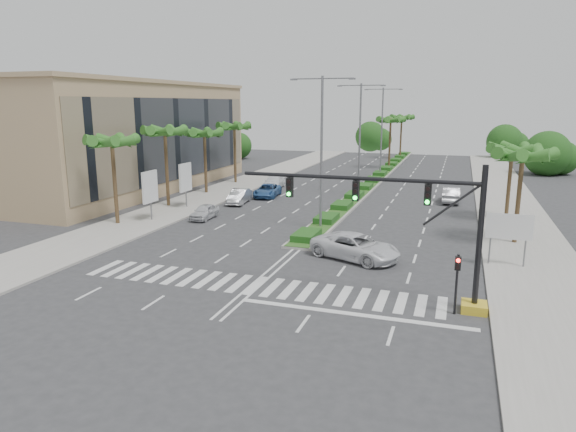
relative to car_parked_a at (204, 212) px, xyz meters
name	(u,v)px	position (x,y,z in m)	size (l,w,h in m)	color
ground	(256,286)	(10.61, -14.29, -0.64)	(160.00, 160.00, 0.00)	#333335
footpath_right	(517,225)	(25.81, 5.71, -0.57)	(6.00, 120.00, 0.15)	gray
footpath_left	(190,203)	(-4.59, 5.71, -0.57)	(6.00, 120.00, 0.15)	gray
median	(379,177)	(10.61, 30.71, -0.54)	(2.20, 75.00, 0.20)	gray
median_grass	(379,176)	(10.61, 30.71, -0.42)	(1.80, 75.00, 0.04)	#2C5B1F
building	(131,138)	(-15.39, 11.71, 5.36)	(12.00, 36.00, 12.00)	tan
signal_gantry	(431,239)	(19.88, -14.29, 2.82)	(12.60, 1.20, 7.20)	gold
pedestrian_signal	(457,274)	(21.21, -14.96, 1.40)	(0.28, 0.36, 3.00)	black
direction_sign	(509,229)	(24.11, -6.30, 1.81)	(2.70, 0.11, 3.40)	slate
billboard_near	(150,187)	(-3.89, -2.29, 2.32)	(0.18, 2.10, 4.35)	slate
billboard_far	(185,178)	(-3.89, 3.71, 2.32)	(0.18, 2.10, 4.35)	slate
palm_left_near	(112,144)	(-5.89, -4.29, 6.05)	(4.57, 4.68, 7.55)	brown
palm_left_mid	(165,134)	(-5.89, 3.71, 6.44)	(4.57, 4.68, 7.95)	brown
palm_left_far	(204,135)	(-5.89, 11.71, 5.86)	(4.57, 4.68, 7.35)	brown
palm_left_end	(234,128)	(-5.89, 19.71, 6.24)	(4.57, 4.68, 7.75)	brown
palm_right_near	(522,158)	(25.11, -0.29, 5.56)	(4.57, 4.68, 7.05)	brown
palm_right_far	(512,152)	(25.11, 7.71, 5.27)	(4.57, 4.68, 6.75)	brown
palm_median_a	(391,122)	(10.61, 40.71, 6.53)	(4.57, 4.68, 8.05)	brown
palm_median_b	(402,119)	(10.61, 55.71, 6.53)	(4.57, 4.68, 8.05)	brown
streetlight_near	(322,144)	(10.61, -0.29, 6.17)	(5.10, 0.25, 12.00)	slate
streetlight_mid	(360,133)	(10.61, 15.71, 6.17)	(5.10, 0.25, 12.00)	slate
streetlight_far	(382,127)	(10.61, 31.71, 6.17)	(5.10, 0.25, 12.00)	slate
car_parked_a	(204,212)	(0.00, 0.00, 0.00)	(1.51, 3.76, 1.28)	silver
car_parked_b	(239,196)	(0.01, 7.52, 0.09)	(1.54, 4.42, 1.46)	silver
car_parked_c	(267,191)	(1.40, 11.89, 0.05)	(2.28, 4.95, 1.38)	#315B96
car_parked_d	(274,182)	(0.06, 17.66, 0.08)	(2.03, 4.99, 1.45)	white
car_crossing	(356,247)	(14.91, -7.53, 0.19)	(2.74, 5.95, 1.65)	white
car_right	(451,195)	(20.40, 14.95, 0.15)	(1.68, 4.81, 1.59)	#B2B1B6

